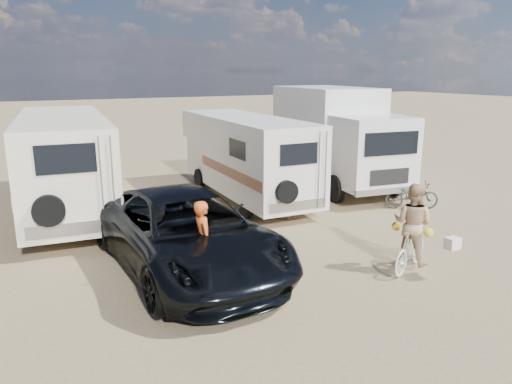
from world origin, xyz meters
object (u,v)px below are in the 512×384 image
dark_suv (186,232)px  rider_man (204,249)px  bike_parked (412,195)px  rv_main (246,158)px  rider_woman (412,231)px  rv_left (65,165)px  crate (286,210)px  box_truck (338,138)px  cooler (181,227)px  bike_woman (410,249)px  bike_man (204,263)px

dark_suv → rider_man: (-0.01, -1.05, -0.04)m
rider_man → bike_parked: size_ratio=0.98×
rv_main → rider_woman: 7.17m
rv_main → rider_woman: bearing=-84.3°
rider_woman → rv_left: bearing=12.1°
crate → rv_left: bearing=148.6°
box_truck → crate: size_ratio=13.29×
box_truck → cooler: box_truck is taller
rv_main → crate: 2.74m
bike_woman → crate: bike_woman is taller
rider_woman → rv_main: bearing=-20.8°
cooler → bike_man: bearing=-109.8°
bike_man → bike_parked: (7.87, 2.39, -0.09)m
rv_main → bike_parked: bearing=-39.2°
box_truck → dark_suv: bearing=-139.8°
rv_left → box_truck: 9.35m
dark_suv → bike_woman: 4.84m
bike_parked → crate: bearing=103.6°
dark_suv → bike_man: bearing=-93.3°
box_truck → bike_woman: 7.97m
rv_left → box_truck: size_ratio=1.24×
bike_woman → crate: (-0.33, 4.66, -0.27)m
rv_left → bike_parked: (9.57, -4.51, -1.03)m
bike_parked → rv_main: bearing=77.4°
rv_main → bike_woman: bearing=-84.3°
rv_main → dark_suv: rv_main is taller
bike_woman → bike_parked: bearing=-69.3°
box_truck → rider_woman: size_ratio=3.73×
rv_main → crate: size_ratio=14.23×
rv_main → rider_woman: (0.44, -7.14, -0.50)m
rider_man → dark_suv: bearing=4.2°
dark_suv → box_truck: bearing=30.2°
rv_left → rider_woman: bearing=-48.3°
bike_man → crate: bearing=-43.9°
rv_main → box_truck: box_truck is taller
rider_man → crate: (3.94, 3.45, -0.61)m
bike_man → bike_parked: bike_man is taller
bike_man → bike_woman: bearing=-100.8°
bike_woman → cooler: bike_woman is taller
rv_main → rv_left: bearing=172.3°
rv_main → rider_man: rv_main is taller
rv_left → cooler: rv_left is taller
rider_man → cooler: (0.60, 3.16, -0.56)m
dark_suv → rider_woman: size_ratio=3.47×
rider_man → cooler: size_ratio=2.65×
rv_main → crate: rv_main is taller
bike_parked → cooler: 7.31m
dark_suv → bike_woman: bearing=-30.4°
bike_woman → rider_man: 4.45m
box_truck → bike_man: (-7.59, -5.92, -1.28)m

